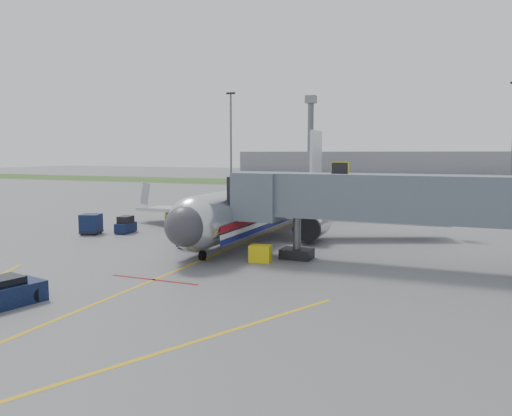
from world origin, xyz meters
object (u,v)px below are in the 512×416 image
at_px(belt_loader, 202,221).
at_px(ramp_worker, 167,216).
at_px(baggage_tug, 126,225).
at_px(airliner, 270,205).
at_px(pushback_tug, 5,293).

distance_m(belt_loader, ramp_worker, 4.41).
xyz_separation_m(baggage_tug, ramp_worker, (0.38, 6.55, 0.14)).
relative_size(belt_loader, ramp_worker, 2.80).
distance_m(airliner, ramp_worker, 12.28).
bearing_deg(baggage_tug, ramp_worker, 86.64).
xyz_separation_m(belt_loader, ramp_worker, (-4.39, 0.34, 0.29)).
height_order(airliner, pushback_tug, airliner).
height_order(airliner, ramp_worker, airliner).
height_order(airliner, belt_loader, airliner).
xyz_separation_m(pushback_tug, baggage_tug, (-8.47, 20.78, 0.11)).
height_order(baggage_tug, belt_loader, belt_loader).
height_order(belt_loader, ramp_worker, belt_loader).
xyz_separation_m(baggage_tug, belt_loader, (4.78, 6.21, -0.15)).
bearing_deg(pushback_tug, airliner, 81.31).
bearing_deg(ramp_worker, pushback_tug, -90.34).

